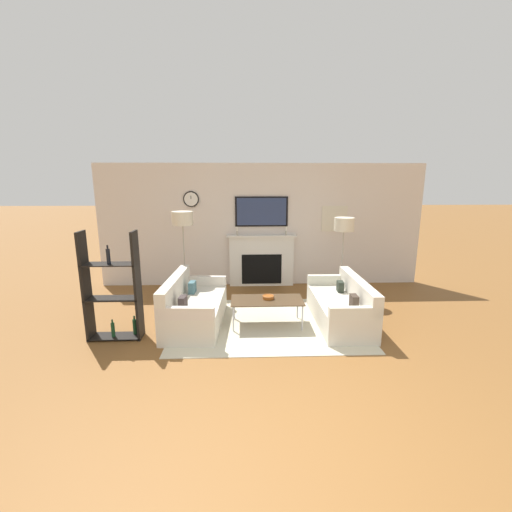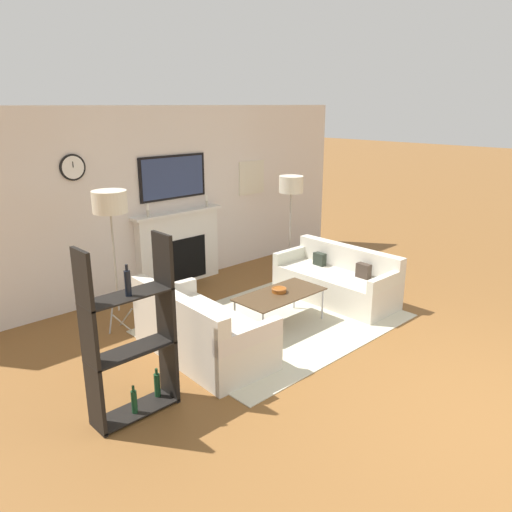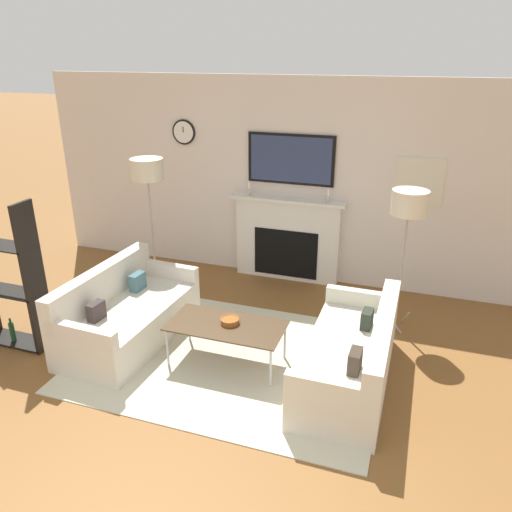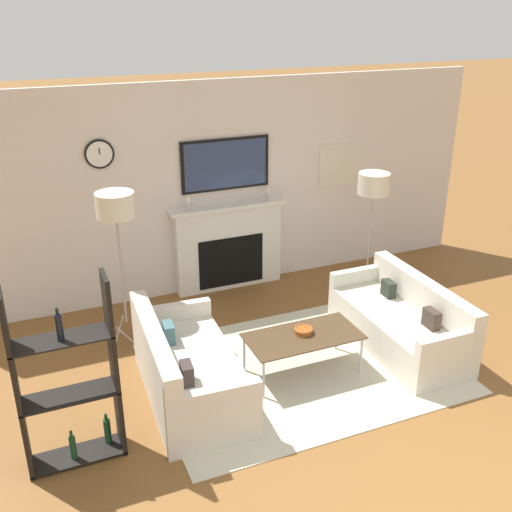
{
  "view_description": "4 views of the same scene",
  "coord_description": "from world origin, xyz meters",
  "px_view_note": "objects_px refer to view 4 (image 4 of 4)",
  "views": [
    {
      "loc": [
        -0.39,
        -2.57,
        2.34
      ],
      "look_at": [
        -0.18,
        3.45,
        1.0
      ],
      "focal_mm": 24.0,
      "sensor_mm": 36.0,
      "label": 1
    },
    {
      "loc": [
        -4.28,
        -1.31,
        2.71
      ],
      "look_at": [
        -0.08,
        3.08,
        0.86
      ],
      "focal_mm": 35.0,
      "sensor_mm": 36.0,
      "label": 2
    },
    {
      "loc": [
        1.66,
        -1.32,
        2.98
      ],
      "look_at": [
        0.12,
        3.21,
        1.0
      ],
      "focal_mm": 35.0,
      "sensor_mm": 36.0,
      "label": 3
    },
    {
      "loc": [
        -2.5,
        -1.94,
        3.55
      ],
      "look_at": [
        -0.22,
        3.46,
        1.04
      ],
      "focal_mm": 42.0,
      "sensor_mm": 36.0,
      "label": 4
    }
  ],
  "objects_px": {
    "couch_right": "(401,323)",
    "decorative_bowl": "(304,330)",
    "couch_left": "(186,371)",
    "shelf_unit": "(68,382)",
    "floor_lamp_left": "(115,207)",
    "coffee_table": "(303,338)",
    "floor_lamp_right": "(374,186)"
  },
  "relations": [
    {
      "from": "couch_right",
      "to": "decorative_bowl",
      "type": "bearing_deg",
      "value": -178.89
    },
    {
      "from": "couch_right",
      "to": "floor_lamp_left",
      "type": "xyz_separation_m",
      "value": [
        -2.79,
        1.22,
        1.33
      ]
    },
    {
      "from": "floor_lamp_left",
      "to": "shelf_unit",
      "type": "height_order",
      "value": "floor_lamp_left"
    },
    {
      "from": "couch_left",
      "to": "couch_right",
      "type": "bearing_deg",
      "value": -0.07
    },
    {
      "from": "decorative_bowl",
      "to": "floor_lamp_right",
      "type": "distance_m",
      "value": 2.23
    },
    {
      "from": "couch_right",
      "to": "floor_lamp_right",
      "type": "relative_size",
      "value": 1.08
    },
    {
      "from": "shelf_unit",
      "to": "coffee_table",
      "type": "bearing_deg",
      "value": 9.61
    },
    {
      "from": "decorative_bowl",
      "to": "floor_lamp_right",
      "type": "relative_size",
      "value": 0.12
    },
    {
      "from": "coffee_table",
      "to": "decorative_bowl",
      "type": "distance_m",
      "value": 0.08
    },
    {
      "from": "decorative_bowl",
      "to": "floor_lamp_left",
      "type": "height_order",
      "value": "floor_lamp_left"
    },
    {
      "from": "couch_right",
      "to": "floor_lamp_left",
      "type": "relative_size",
      "value": 1.0
    },
    {
      "from": "couch_left",
      "to": "floor_lamp_right",
      "type": "bearing_deg",
      "value": 23.57
    },
    {
      "from": "shelf_unit",
      "to": "floor_lamp_right",
      "type": "bearing_deg",
      "value": 23.34
    },
    {
      "from": "coffee_table",
      "to": "floor_lamp_left",
      "type": "xyz_separation_m",
      "value": [
        -1.54,
        1.29,
        1.19
      ]
    },
    {
      "from": "couch_right",
      "to": "floor_lamp_right",
      "type": "xyz_separation_m",
      "value": [
        0.33,
        1.22,
        1.2
      ]
    },
    {
      "from": "floor_lamp_left",
      "to": "shelf_unit",
      "type": "xyz_separation_m",
      "value": [
        -0.77,
        -1.68,
        -0.85
      ]
    },
    {
      "from": "couch_right",
      "to": "shelf_unit",
      "type": "distance_m",
      "value": 3.62
    },
    {
      "from": "floor_lamp_left",
      "to": "couch_right",
      "type": "bearing_deg",
      "value": -23.66
    },
    {
      "from": "couch_left",
      "to": "shelf_unit",
      "type": "height_order",
      "value": "shelf_unit"
    },
    {
      "from": "decorative_bowl",
      "to": "couch_right",
      "type": "bearing_deg",
      "value": 1.11
    },
    {
      "from": "floor_lamp_left",
      "to": "floor_lamp_right",
      "type": "distance_m",
      "value": 3.12
    },
    {
      "from": "decorative_bowl",
      "to": "floor_lamp_right",
      "type": "xyz_separation_m",
      "value": [
        1.56,
        1.25,
        1.0
      ]
    },
    {
      "from": "coffee_table",
      "to": "floor_lamp_right",
      "type": "height_order",
      "value": "floor_lamp_right"
    },
    {
      "from": "couch_left",
      "to": "coffee_table",
      "type": "height_order",
      "value": "couch_left"
    },
    {
      "from": "couch_right",
      "to": "shelf_unit",
      "type": "xyz_separation_m",
      "value": [
        -3.56,
        -0.46,
        0.48
      ]
    },
    {
      "from": "coffee_table",
      "to": "decorative_bowl",
      "type": "bearing_deg",
      "value": 58.04
    },
    {
      "from": "couch_left",
      "to": "decorative_bowl",
      "type": "relative_size",
      "value": 8.83
    },
    {
      "from": "coffee_table",
      "to": "floor_lamp_left",
      "type": "bearing_deg",
      "value": 140.02
    },
    {
      "from": "decorative_bowl",
      "to": "shelf_unit",
      "type": "distance_m",
      "value": 2.39
    },
    {
      "from": "shelf_unit",
      "to": "decorative_bowl",
      "type": "bearing_deg",
      "value": 10.5
    },
    {
      "from": "decorative_bowl",
      "to": "floor_lamp_right",
      "type": "bearing_deg",
      "value": 38.68
    },
    {
      "from": "couch_right",
      "to": "floor_lamp_right",
      "type": "height_order",
      "value": "floor_lamp_right"
    }
  ]
}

